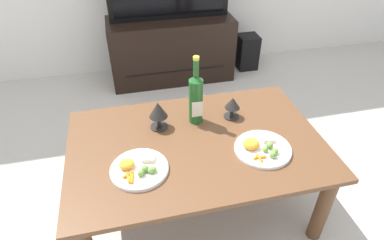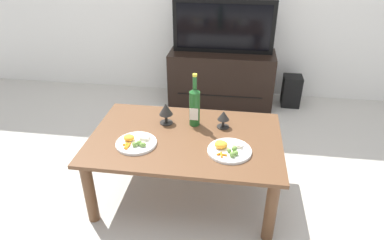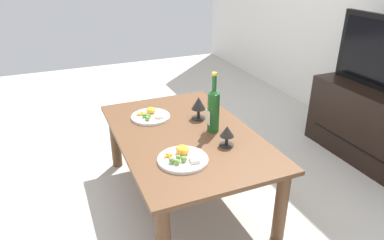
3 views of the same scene
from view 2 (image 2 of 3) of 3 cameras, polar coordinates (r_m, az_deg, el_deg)
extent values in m
plane|color=#B7B2A8|center=(2.43, -1.00, -12.06)|extent=(6.40, 6.40, 0.00)
cube|color=brown|center=(2.16, -1.10, -3.13)|extent=(1.21, 0.78, 0.03)
cylinder|color=brown|center=(2.19, -16.88, -11.60)|extent=(0.07, 0.07, 0.44)
cylinder|color=brown|center=(2.04, 13.13, -14.64)|extent=(0.07, 0.07, 0.44)
cylinder|color=brown|center=(2.67, -11.47, -2.60)|extent=(0.07, 0.07, 0.44)
cylinder|color=brown|center=(2.55, 12.26, -4.41)|extent=(0.07, 0.07, 0.44)
cube|color=black|center=(3.54, 4.93, 7.11)|extent=(1.05, 0.41, 0.54)
cube|color=black|center=(3.39, 4.62, 4.09)|extent=(0.84, 0.01, 0.01)
cube|color=black|center=(3.37, 5.32, 15.41)|extent=(0.98, 0.04, 0.51)
cube|color=black|center=(3.35, 5.30, 15.31)|extent=(0.90, 0.01, 0.43)
cube|color=black|center=(3.64, 16.40, 4.73)|extent=(0.18, 0.18, 0.32)
cylinder|color=#1E5923|center=(2.23, 0.45, 1.95)|extent=(0.07, 0.07, 0.24)
cone|color=#1E5923|center=(2.17, 0.46, 5.04)|extent=(0.07, 0.07, 0.03)
cylinder|color=#1E5923|center=(2.15, 0.46, 6.35)|extent=(0.03, 0.03, 0.08)
cylinder|color=yellow|center=(2.13, 0.47, 7.58)|extent=(0.03, 0.03, 0.02)
cube|color=silver|center=(2.21, 0.32, 0.96)|extent=(0.06, 0.00, 0.09)
cylinder|color=black|center=(2.31, -4.34, -0.44)|extent=(0.09, 0.09, 0.01)
cylinder|color=black|center=(2.29, -4.38, 0.30)|extent=(0.02, 0.02, 0.06)
cone|color=black|center=(2.26, -4.44, 1.86)|extent=(0.09, 0.09, 0.08)
cylinder|color=black|center=(2.26, 5.24, -1.12)|extent=(0.08, 0.08, 0.01)
cylinder|color=black|center=(2.25, 5.27, -0.48)|extent=(0.02, 0.02, 0.05)
cone|color=black|center=(2.22, 5.34, 0.78)|extent=(0.08, 0.08, 0.06)
cylinder|color=white|center=(2.10, -9.36, -3.93)|extent=(0.25, 0.25, 0.01)
torus|color=white|center=(2.10, -9.38, -3.74)|extent=(0.25, 0.25, 0.01)
ellipsoid|color=orange|center=(2.12, -10.58, -2.97)|extent=(0.07, 0.06, 0.04)
cube|color=beige|center=(2.12, -7.91, -3.02)|extent=(0.06, 0.05, 0.02)
cylinder|color=orange|center=(2.09, -10.95, -4.01)|extent=(0.05, 0.03, 0.01)
cylinder|color=orange|center=(2.08, -11.07, -4.18)|extent=(0.02, 0.05, 0.01)
cylinder|color=orange|center=(2.07, -10.93, -4.35)|extent=(0.03, 0.05, 0.01)
cylinder|color=orange|center=(2.06, -10.77, -4.44)|extent=(0.02, 0.05, 0.01)
sphere|color=olive|center=(2.06, -9.67, -4.10)|extent=(0.03, 0.03, 0.03)
sphere|color=olive|center=(2.05, -8.45, -4.13)|extent=(0.03, 0.03, 0.03)
sphere|color=olive|center=(2.05, -8.13, -4.11)|extent=(0.03, 0.03, 0.03)
sphere|color=olive|center=(2.08, -8.84, -3.79)|extent=(0.03, 0.03, 0.03)
sphere|color=olive|center=(2.07, -8.95, -3.82)|extent=(0.03, 0.03, 0.03)
cylinder|color=white|center=(2.02, 6.35, -5.21)|extent=(0.26, 0.26, 0.01)
torus|color=white|center=(2.02, 6.36, -5.02)|extent=(0.26, 0.26, 0.01)
ellipsoid|color=orange|center=(2.02, 4.92, -4.14)|extent=(0.08, 0.07, 0.04)
cube|color=beige|center=(2.05, 7.72, -4.20)|extent=(0.06, 0.05, 0.02)
cylinder|color=orange|center=(1.97, 4.62, -5.69)|extent=(0.03, 0.03, 0.01)
cylinder|color=orange|center=(1.97, 5.43, -5.85)|extent=(0.04, 0.02, 0.01)
cylinder|color=orange|center=(1.96, 4.96, -5.96)|extent=(0.02, 0.04, 0.01)
sphere|color=olive|center=(2.01, 7.18, -4.82)|extent=(0.03, 0.03, 0.03)
sphere|color=olive|center=(1.96, 6.80, -5.78)|extent=(0.03, 0.03, 0.03)
sphere|color=olive|center=(1.99, 6.29, -5.14)|extent=(0.03, 0.03, 0.03)
sphere|color=olive|center=(1.97, 7.43, -5.53)|extent=(0.03, 0.03, 0.03)
camera|label=1|loc=(0.89, -34.63, 15.39)|focal=30.21mm
camera|label=3|loc=(1.82, 61.09, 8.74)|focal=33.06mm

